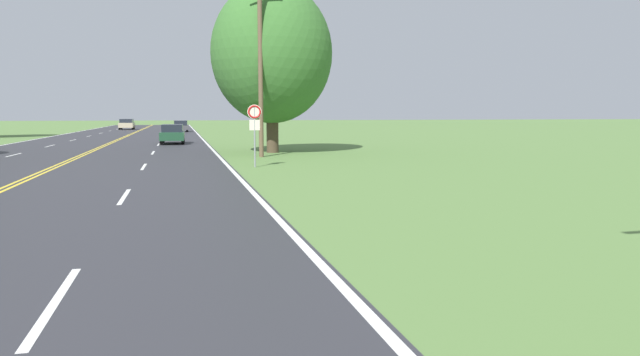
{
  "coord_description": "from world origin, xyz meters",
  "views": [
    {
      "loc": [
        5.14,
        0.35,
        2.25
      ],
      "look_at": [
        7.61,
        10.35,
        1.09
      ],
      "focal_mm": 32.0,
      "sensor_mm": 36.0,
      "label": 1
    }
  ],
  "objects_px": {
    "traffic_sign": "(255,120)",
    "car_dark_green_sedan_mid_near": "(172,134)",
    "tree_right_cluster": "(272,54)",
    "car_champagne_suv_receding": "(127,124)",
    "car_dark_grey_hatchback_mid_far": "(181,126)"
  },
  "relations": [
    {
      "from": "car_dark_green_sedan_mid_near",
      "to": "car_champagne_suv_receding",
      "type": "distance_m",
      "value": 41.97
    },
    {
      "from": "car_dark_grey_hatchback_mid_far",
      "to": "car_champagne_suv_receding",
      "type": "distance_m",
      "value": 14.42
    },
    {
      "from": "car_dark_grey_hatchback_mid_far",
      "to": "car_champagne_suv_receding",
      "type": "relative_size",
      "value": 0.83
    },
    {
      "from": "traffic_sign",
      "to": "car_champagne_suv_receding",
      "type": "relative_size",
      "value": 0.62
    },
    {
      "from": "car_dark_green_sedan_mid_near",
      "to": "car_dark_grey_hatchback_mid_far",
      "type": "distance_m",
      "value": 29.07
    },
    {
      "from": "traffic_sign",
      "to": "car_dark_green_sedan_mid_near",
      "type": "xyz_separation_m",
      "value": [
        -3.57,
        20.41,
        -1.23
      ]
    },
    {
      "from": "traffic_sign",
      "to": "tree_right_cluster",
      "type": "xyz_separation_m",
      "value": [
        2.18,
        8.88,
        3.68
      ]
    },
    {
      "from": "traffic_sign",
      "to": "car_dark_grey_hatchback_mid_far",
      "type": "bearing_deg",
      "value": 93.33
    },
    {
      "from": "traffic_sign",
      "to": "tree_right_cluster",
      "type": "relative_size",
      "value": 0.27
    },
    {
      "from": "tree_right_cluster",
      "to": "car_champagne_suv_receding",
      "type": "xyz_separation_m",
      "value": [
        -12.48,
        52.95,
        -4.85
      ]
    },
    {
      "from": "traffic_sign",
      "to": "car_dark_green_sedan_mid_near",
      "type": "distance_m",
      "value": 20.76
    },
    {
      "from": "traffic_sign",
      "to": "tree_right_cluster",
      "type": "bearing_deg",
      "value": 76.22
    },
    {
      "from": "car_dark_green_sedan_mid_near",
      "to": "traffic_sign",
      "type": "bearing_deg",
      "value": 11.31
    },
    {
      "from": "tree_right_cluster",
      "to": "car_dark_green_sedan_mid_near",
      "type": "bearing_deg",
      "value": 116.5
    },
    {
      "from": "car_dark_grey_hatchback_mid_far",
      "to": "traffic_sign",
      "type": "bearing_deg",
      "value": 2.53
    }
  ]
}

